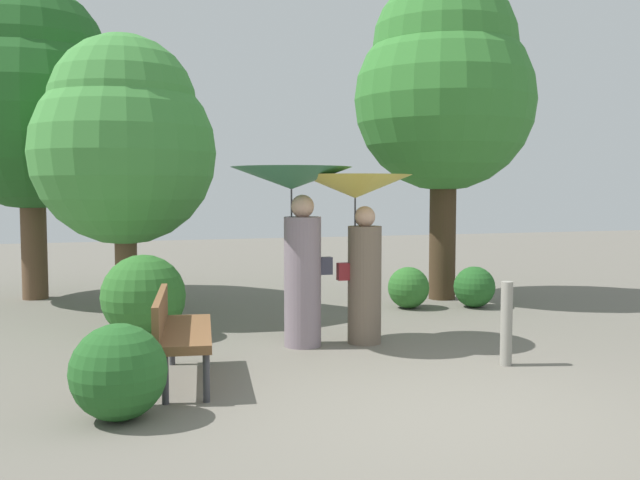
# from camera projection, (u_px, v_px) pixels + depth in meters

# --- Properties ---
(ground_plane) EXTENTS (40.00, 40.00, 0.00)m
(ground_plane) POSITION_uv_depth(u_px,v_px,m) (440.00, 414.00, 5.61)
(ground_plane) COLOR #6B665B
(person_left) EXTENTS (1.37, 1.37, 2.05)m
(person_left) POSITION_uv_depth(u_px,v_px,m) (296.00, 216.00, 7.93)
(person_left) COLOR gray
(person_left) RESTS_ON ground
(person_right) EXTENTS (1.31, 1.31, 1.96)m
(person_right) POSITION_uv_depth(u_px,v_px,m) (358.00, 218.00, 8.09)
(person_right) COLOR #6B5B4C
(person_right) RESTS_ON ground
(park_bench) EXTENTS (0.69, 1.55, 0.83)m
(park_bench) POSITION_uv_depth(u_px,v_px,m) (178.00, 328.00, 6.51)
(park_bench) COLOR #38383D
(park_bench) RESTS_ON ground
(tree_near_left) EXTENTS (3.13, 3.13, 5.09)m
(tree_near_left) POSITION_uv_depth(u_px,v_px,m) (30.00, 96.00, 11.28)
(tree_near_left) COLOR brown
(tree_near_left) RESTS_ON ground
(tree_near_right) EXTENTS (2.90, 2.90, 5.24)m
(tree_near_right) POSITION_uv_depth(u_px,v_px,m) (444.00, 84.00, 11.26)
(tree_near_right) COLOR #42301E
(tree_near_right) RESTS_ON ground
(tree_mid_left) EXTENTS (2.57, 2.57, 3.95)m
(tree_mid_left) POSITION_uv_depth(u_px,v_px,m) (124.00, 139.00, 9.80)
(tree_mid_left) COLOR brown
(tree_mid_left) RESTS_ON ground
(bush_path_left) EXTENTS (1.01, 1.01, 1.01)m
(bush_path_left) POSITION_uv_depth(u_px,v_px,m) (143.00, 296.00, 8.44)
(bush_path_left) COLOR #2D6B28
(bush_path_left) RESTS_ON ground
(bush_path_right) EXTENTS (0.76, 0.76, 0.76)m
(bush_path_right) POSITION_uv_depth(u_px,v_px,m) (119.00, 372.00, 5.45)
(bush_path_right) COLOR #235B23
(bush_path_right) RESTS_ON ground
(bush_behind_bench) EXTENTS (0.63, 0.63, 0.63)m
(bush_behind_bench) POSITION_uv_depth(u_px,v_px,m) (474.00, 287.00, 10.65)
(bush_behind_bench) COLOR #235B23
(bush_behind_bench) RESTS_ON ground
(bush_far_side) EXTENTS (0.63, 0.63, 0.63)m
(bush_far_side) POSITION_uv_depth(u_px,v_px,m) (408.00, 288.00, 10.58)
(bush_far_side) COLOR #2D6B28
(bush_far_side) RESTS_ON ground
(path_marker_post) EXTENTS (0.12, 0.12, 0.86)m
(path_marker_post) POSITION_uv_depth(u_px,v_px,m) (506.00, 324.00, 7.13)
(path_marker_post) COLOR gray
(path_marker_post) RESTS_ON ground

